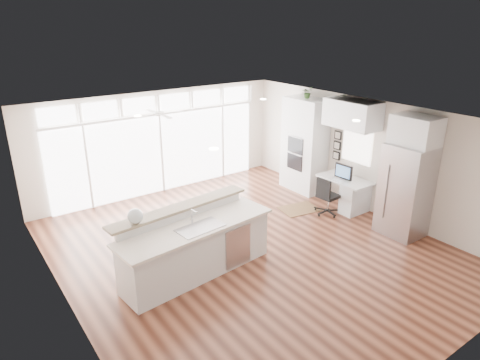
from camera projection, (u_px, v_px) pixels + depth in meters
floor at (250, 249)px, 8.74m from camera, size 7.00×8.00×0.02m
ceiling at (251, 119)px, 7.78m from camera, size 7.00×8.00×0.02m
wall_back at (159, 142)px, 11.29m from camera, size 7.00×0.04×2.70m
wall_front at (447, 287)px, 5.22m from camera, size 7.00×0.04×2.70m
wall_left at (62, 239)px, 6.35m from camera, size 0.04×8.00×2.70m
wall_right at (367, 156)px, 10.17m from camera, size 0.04×8.00×2.70m
glass_wall at (161, 154)px, 11.35m from camera, size 5.80×0.06×2.08m
transom_row at (157, 104)px, 10.88m from camera, size 5.90×0.06×0.40m
desk_window at (357, 145)px, 10.30m from camera, size 0.04×0.85×0.85m
ceiling_fan at (159, 109)px, 9.71m from camera, size 1.16×1.16×0.32m
recessed_lights at (244, 118)px, 7.94m from camera, size 3.40×3.00×0.02m
oven_cabinet at (304, 145)px, 11.39m from camera, size 0.64×1.20×2.50m
desk_nook at (344, 193)px, 10.54m from camera, size 0.72×1.30×0.76m
upper_cabinets at (352, 114)px, 9.86m from camera, size 0.64×1.30×0.64m
refrigerator at (405, 190)px, 9.06m from camera, size 0.76×0.90×2.00m
fridge_cabinet at (416, 130)px, 8.63m from camera, size 0.64×0.90×0.60m
framed_photos at (337, 145)px, 10.83m from camera, size 0.06×0.22×0.80m
kitchen_island at (197, 244)px, 7.72m from camera, size 3.09×1.43×1.19m
rug at (299, 209)px, 10.56m from camera, size 1.02×0.81×0.01m
office_chair at (328, 196)px, 10.18m from camera, size 0.51×0.48×0.92m
fishbowl at (135, 216)px, 7.16m from camera, size 0.27×0.27×0.26m
monitor at (344, 172)px, 10.29m from camera, size 0.12×0.49×0.40m
keyboard at (338, 181)px, 10.27m from camera, size 0.13×0.29×0.01m
potted_plant at (307, 94)px, 10.91m from camera, size 0.31×0.34×0.23m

